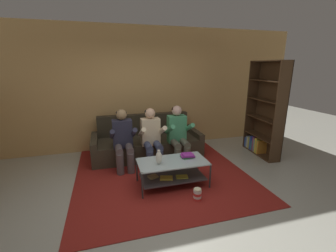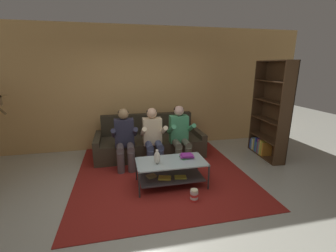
{
  "view_description": "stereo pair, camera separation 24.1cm",
  "coord_description": "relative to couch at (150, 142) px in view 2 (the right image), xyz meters",
  "views": [
    {
      "loc": [
        -0.74,
        -3.02,
        2.01
      ],
      "look_at": [
        0.33,
        0.72,
        0.95
      ],
      "focal_mm": 24.0,
      "sensor_mm": 36.0,
      "label": 1
    },
    {
      "loc": [
        -0.51,
        -3.08,
        2.01
      ],
      "look_at": [
        0.33,
        0.72,
        0.95
      ],
      "focal_mm": 24.0,
      "sensor_mm": 36.0,
      "label": 2
    }
  ],
  "objects": [
    {
      "name": "book_stack",
      "position": [
        0.47,
        -1.41,
        0.19
      ],
      "size": [
        0.26,
        0.2,
        0.06
      ],
      "color": "#378344",
      "rests_on": "coffee_table"
    },
    {
      "name": "popcorn_tub",
      "position": [
        0.4,
        -2.03,
        -0.18
      ],
      "size": [
        0.12,
        0.12,
        0.21
      ],
      "color": "red",
      "rests_on": "ground"
    },
    {
      "name": "couch",
      "position": [
        0.0,
        0.0,
        0.0
      ],
      "size": [
        2.41,
        0.97,
        0.89
      ],
      "color": "#3A3224",
      "rests_on": "ground"
    },
    {
      "name": "person_seated_middle",
      "position": [
        0.0,
        -0.57,
        0.35
      ],
      "size": [
        0.5,
        0.58,
        1.17
      ],
      "color": "#3D4360",
      "rests_on": "ground"
    },
    {
      "name": "coffee_table",
      "position": [
        0.16,
        -1.49,
        0.01
      ],
      "size": [
        1.17,
        0.6,
        0.44
      ],
      "color": "#ABC1C3",
      "rests_on": "ground"
    },
    {
      "name": "vase",
      "position": [
        -0.08,
        -1.53,
        0.28
      ],
      "size": [
        0.11,
        0.11,
        0.24
      ],
      "color": "silver",
      "rests_on": "coffee_table"
    },
    {
      "name": "person_seated_right",
      "position": [
        0.57,
        -0.57,
        0.36
      ],
      "size": [
        0.5,
        0.58,
        1.2
      ],
      "color": "#585747",
      "rests_on": "ground"
    },
    {
      "name": "area_rug",
      "position": [
        0.08,
        -0.88,
        -0.28
      ],
      "size": [
        3.13,
        3.43,
        0.01
      ],
      "color": "maroon",
      "rests_on": "ground"
    },
    {
      "name": "person_seated_left",
      "position": [
        -0.57,
        -0.57,
        0.36
      ],
      "size": [
        0.5,
        0.58,
        1.18
      ],
      "color": "#584B4B",
      "rests_on": "ground"
    },
    {
      "name": "back_partition",
      "position": [
        -0.13,
        0.64,
        1.17
      ],
      "size": [
        8.4,
        0.12,
        2.9
      ],
      "primitive_type": "cube",
      "color": "tan",
      "rests_on": "ground"
    },
    {
      "name": "bookshelf",
      "position": [
        2.61,
        -0.65,
        0.56
      ],
      "size": [
        0.35,
        1.08,
        2.11
      ],
      "color": "#462F1C",
      "rests_on": "ground"
    },
    {
      "name": "ground",
      "position": [
        -0.13,
        -1.82,
        -0.28
      ],
      "size": [
        16.8,
        16.8,
        0.0
      ],
      "primitive_type": "plane",
      "color": "#ABAB9D"
    }
  ]
}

